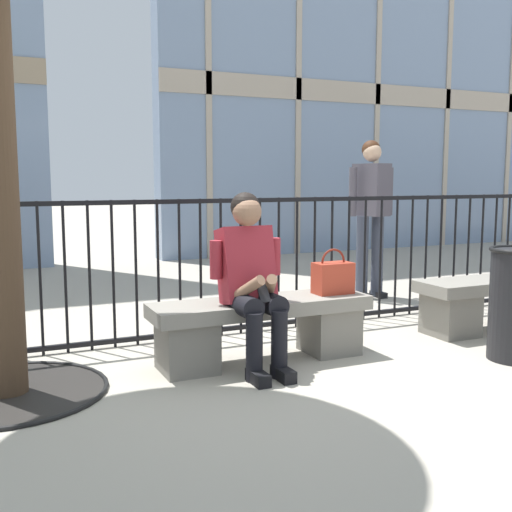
{
  "coord_description": "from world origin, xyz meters",
  "views": [
    {
      "loc": [
        -1.81,
        -3.88,
        1.31
      ],
      "look_at": [
        0.0,
        0.1,
        0.75
      ],
      "focal_mm": 43.07,
      "sensor_mm": 36.0,
      "label": 1
    }
  ],
  "objects_px": {
    "handbag_on_bench": "(333,277)",
    "seated_person_with_phone": "(251,276)",
    "stone_bench": "(262,324)",
    "bystander_at_railing": "(371,206)",
    "stone_bench_far": "(501,298)"
  },
  "relations": [
    {
      "from": "handbag_on_bench",
      "to": "bystander_at_railing",
      "type": "xyz_separation_m",
      "value": [
        1.5,
        1.68,
        0.43
      ]
    },
    {
      "from": "stone_bench",
      "to": "seated_person_with_phone",
      "type": "relative_size",
      "value": 1.32
    },
    {
      "from": "seated_person_with_phone",
      "to": "stone_bench_far",
      "type": "height_order",
      "value": "seated_person_with_phone"
    },
    {
      "from": "bystander_at_railing",
      "to": "stone_bench_far",
      "type": "bearing_deg",
      "value": -82.23
    },
    {
      "from": "handbag_on_bench",
      "to": "stone_bench_far",
      "type": "distance_m",
      "value": 1.75
    },
    {
      "from": "handbag_on_bench",
      "to": "seated_person_with_phone",
      "type": "bearing_deg",
      "value": -170.64
    },
    {
      "from": "seated_person_with_phone",
      "to": "handbag_on_bench",
      "type": "xyz_separation_m",
      "value": [
        0.72,
        0.12,
        -0.08
      ]
    },
    {
      "from": "stone_bench_far",
      "to": "seated_person_with_phone",
      "type": "bearing_deg",
      "value": -176.63
    },
    {
      "from": "stone_bench",
      "to": "bystander_at_railing",
      "type": "xyz_separation_m",
      "value": [
        2.08,
        1.67,
        0.73
      ]
    },
    {
      "from": "seated_person_with_phone",
      "to": "stone_bench_far",
      "type": "bearing_deg",
      "value": 3.37
    },
    {
      "from": "stone_bench",
      "to": "bystander_at_railing",
      "type": "bearing_deg",
      "value": 38.73
    },
    {
      "from": "seated_person_with_phone",
      "to": "handbag_on_bench",
      "type": "height_order",
      "value": "seated_person_with_phone"
    },
    {
      "from": "seated_person_with_phone",
      "to": "bystander_at_railing",
      "type": "bearing_deg",
      "value": 38.99
    },
    {
      "from": "handbag_on_bench",
      "to": "stone_bench_far",
      "type": "bearing_deg",
      "value": 0.85
    },
    {
      "from": "stone_bench",
      "to": "stone_bench_far",
      "type": "distance_m",
      "value": 2.31
    }
  ]
}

